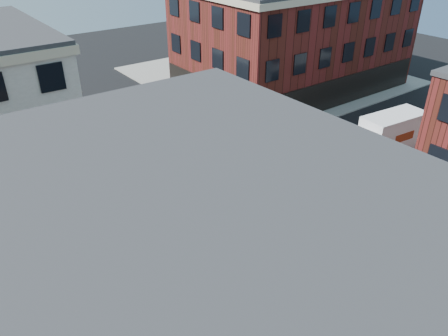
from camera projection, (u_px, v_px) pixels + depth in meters
ground at (242, 199)px, 32.60m from camera, size 120.00×120.00×0.00m
sidewalk_ne at (267, 75)px, 58.07m from camera, size 30.00×30.00×0.15m
building_ne at (294, 38)px, 51.38m from camera, size 25.00×16.00×12.00m
tree_near at (239, 99)px, 41.89m from camera, size 2.69×2.69×4.49m
tree_far at (204, 85)px, 46.22m from camera, size 2.43×2.43×4.07m
signal_pole at (223, 252)px, 23.05m from camera, size 1.29×1.24×4.60m
box_truck at (386, 135)px, 37.60m from camera, size 8.39×3.27×3.72m
traffic_cone at (227, 242)px, 27.72m from camera, size 0.38×0.38×0.63m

